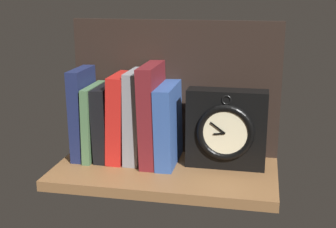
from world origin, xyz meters
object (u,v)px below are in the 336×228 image
(book_navy_bierce, at_px, (83,113))
(book_blue_modern, at_px, (169,124))
(book_black_skeptic, at_px, (105,123))
(book_gray_chess, at_px, (136,116))
(framed_clock, at_px, (226,129))
(book_red_requiem, at_px, (120,117))
(book_green_romantic, at_px, (94,122))
(book_maroon_dawkins, at_px, (152,114))

(book_navy_bierce, height_order, book_blue_modern, book_navy_bierce)
(book_navy_bierce, relative_size, book_black_skeptic, 1.23)
(book_gray_chess, xyz_separation_m, book_blue_modern, (0.09, 0.00, -0.02))
(book_black_skeptic, distance_m, framed_clock, 0.31)
(book_blue_modern, bearing_deg, book_red_requiem, 180.00)
(book_red_requiem, relative_size, framed_clock, 1.14)
(book_black_skeptic, xyz_separation_m, book_gray_chess, (0.08, 0.00, 0.02))
(book_navy_bierce, xyz_separation_m, book_green_romantic, (0.03, 0.00, -0.02))
(book_black_skeptic, relative_size, framed_clock, 0.98)
(book_navy_bierce, relative_size, book_maroon_dawkins, 0.94)
(book_black_skeptic, distance_m, book_blue_modern, 0.17)
(book_red_requiem, xyz_separation_m, book_maroon_dawkins, (0.08, 0.00, 0.01))
(book_gray_chess, distance_m, book_blue_modern, 0.09)
(book_red_requiem, distance_m, book_maroon_dawkins, 0.09)
(book_black_skeptic, relative_size, book_red_requiem, 0.86)
(book_red_requiem, height_order, book_gray_chess, book_gray_chess)
(book_green_romantic, height_order, book_black_skeptic, book_green_romantic)
(book_red_requiem, bearing_deg, book_blue_modern, 0.00)
(book_navy_bierce, distance_m, book_black_skeptic, 0.06)
(book_gray_chess, bearing_deg, book_maroon_dawkins, 0.00)
(book_red_requiem, bearing_deg, book_navy_bierce, 180.00)
(framed_clock, bearing_deg, book_maroon_dawkins, 178.64)
(book_gray_chess, bearing_deg, book_green_romantic, 180.00)
(book_navy_bierce, bearing_deg, book_maroon_dawkins, 0.00)
(book_maroon_dawkins, distance_m, framed_clock, 0.19)
(book_gray_chess, bearing_deg, book_navy_bierce, 180.00)
(book_green_romantic, xyz_separation_m, book_gray_chess, (0.11, 0.00, 0.02))
(book_gray_chess, bearing_deg, book_blue_modern, 0.00)
(book_green_romantic, height_order, framed_clock, framed_clock)
(book_navy_bierce, distance_m, book_gray_chess, 0.14)
(book_maroon_dawkins, bearing_deg, book_gray_chess, -180.00)
(book_black_skeptic, distance_m, book_gray_chess, 0.09)
(book_green_romantic, xyz_separation_m, framed_clock, (0.34, -0.00, 0.00))
(book_black_skeptic, xyz_separation_m, framed_clock, (0.31, -0.00, 0.00))
(book_blue_modern, relative_size, framed_clock, 1.03)
(book_maroon_dawkins, bearing_deg, framed_clock, -1.36)
(book_black_skeptic, height_order, book_maroon_dawkins, book_maroon_dawkins)
(book_green_romantic, bearing_deg, book_blue_modern, 0.00)
(book_maroon_dawkins, relative_size, framed_clock, 1.28)
(book_navy_bierce, distance_m, framed_clock, 0.37)
(book_green_romantic, bearing_deg, book_gray_chess, 0.00)
(book_green_romantic, height_order, book_maroon_dawkins, book_maroon_dawkins)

